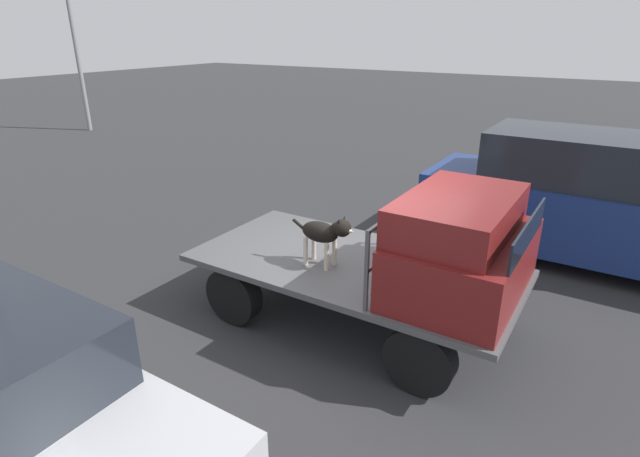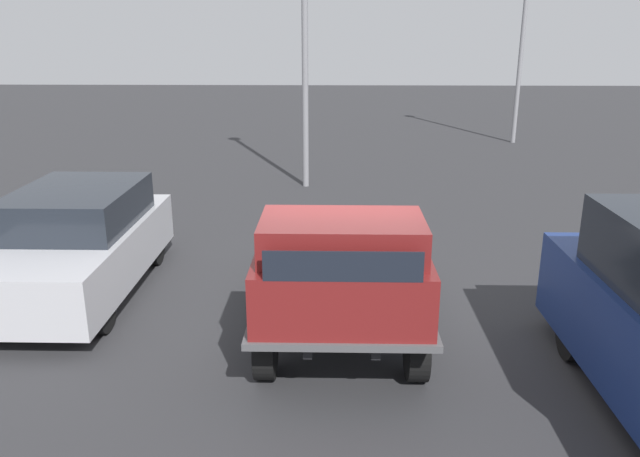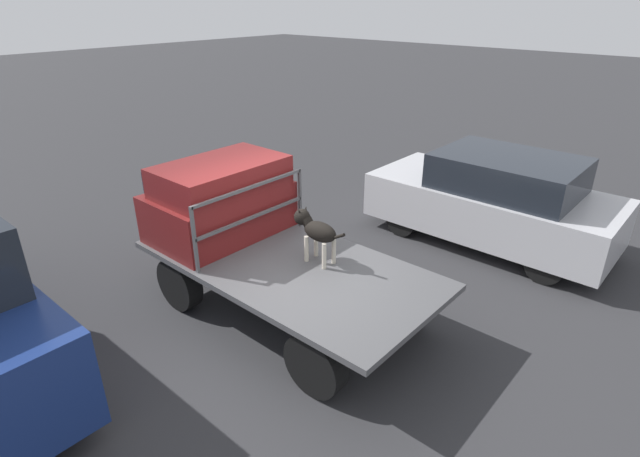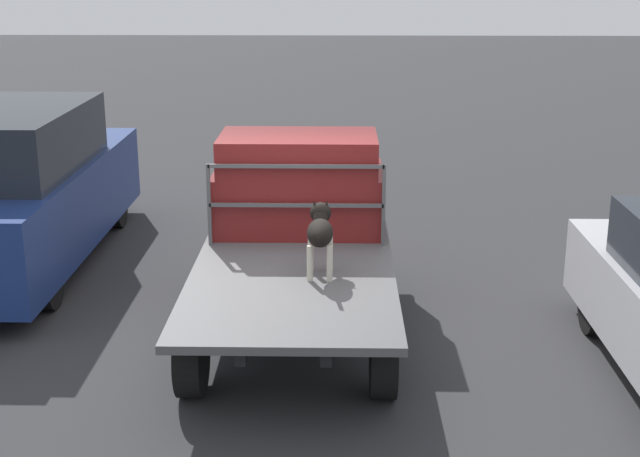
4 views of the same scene
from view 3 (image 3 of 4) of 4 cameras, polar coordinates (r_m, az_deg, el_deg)
ground_plane at (r=7.21m, az=-3.54°, el=-9.66°), size 80.00×80.00×0.00m
flatbed_truck at (r=6.87m, az=-3.68°, el=-5.42°), size 4.18×2.10×0.84m
truck_cab at (r=7.47m, az=-11.32°, el=3.21°), size 1.30×1.98×1.13m
truck_headboard at (r=6.94m, az=-7.82°, el=2.42°), size 0.04×1.98×0.92m
dog at (r=6.59m, az=-0.56°, el=-0.12°), size 0.89×0.26×0.72m
parked_sedan at (r=9.36m, az=19.32°, el=3.14°), size 4.21×1.89×1.65m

